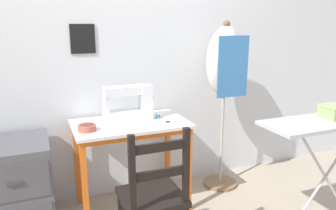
% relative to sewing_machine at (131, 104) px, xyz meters
% --- Properties ---
extents(wall_back, '(10.00, 0.06, 2.55)m').
position_rel_sewing_machine_xyz_m(wall_back, '(-0.03, 0.26, 0.39)').
color(wall_back, silver).
rests_on(wall_back, ground_plane).
extents(sewing_table, '(0.91, 0.54, 0.75)m').
position_rel_sewing_machine_xyz_m(sewing_table, '(-0.03, -0.08, -0.24)').
color(sewing_table, silver).
rests_on(sewing_table, ground_plane).
extents(sewing_machine, '(0.40, 0.15, 0.31)m').
position_rel_sewing_machine_xyz_m(sewing_machine, '(0.00, 0.00, 0.00)').
color(sewing_machine, white).
rests_on(sewing_machine, sewing_table).
extents(fabric_bowl, '(0.13, 0.13, 0.05)m').
position_rel_sewing_machine_xyz_m(fabric_bowl, '(-0.38, -0.16, -0.11)').
color(fabric_bowl, '#B25647').
rests_on(fabric_bowl, sewing_table).
extents(scissors, '(0.13, 0.04, 0.01)m').
position_rel_sewing_machine_xyz_m(scissors, '(0.28, -0.18, -0.13)').
color(scissors, silver).
rests_on(scissors, sewing_table).
extents(thread_spool_near_machine, '(0.04, 0.04, 0.04)m').
position_rel_sewing_machine_xyz_m(thread_spool_near_machine, '(0.22, -0.05, -0.11)').
color(thread_spool_near_machine, '#2875C1').
rests_on(thread_spool_near_machine, sewing_table).
extents(wooden_chair, '(0.40, 0.38, 0.92)m').
position_rel_sewing_machine_xyz_m(wooden_chair, '(-0.06, -0.71, -0.45)').
color(wooden_chair, black).
rests_on(wooden_chair, ground_plane).
extents(filing_cabinet, '(0.47, 0.54, 0.69)m').
position_rel_sewing_machine_xyz_m(filing_cabinet, '(-0.88, -0.05, -0.54)').
color(filing_cabinet, '#4C4C51').
rests_on(filing_cabinet, ground_plane).
extents(dress_form, '(0.35, 0.32, 1.55)m').
position_rel_sewing_machine_xyz_m(dress_form, '(0.87, -0.01, 0.24)').
color(dress_form, '#846647').
rests_on(dress_form, ground_plane).
extents(ironing_board, '(1.06, 0.34, 0.87)m').
position_rel_sewing_machine_xyz_m(ironing_board, '(1.22, -0.89, -0.07)').
color(ironing_board, '#ADB2B7').
rests_on(ironing_board, ground_plane).
extents(storage_box, '(0.21, 0.16, 0.09)m').
position_rel_sewing_machine_xyz_m(storage_box, '(1.26, -0.88, 0.03)').
color(storage_box, '#8EB266').
rests_on(storage_box, ironing_board).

